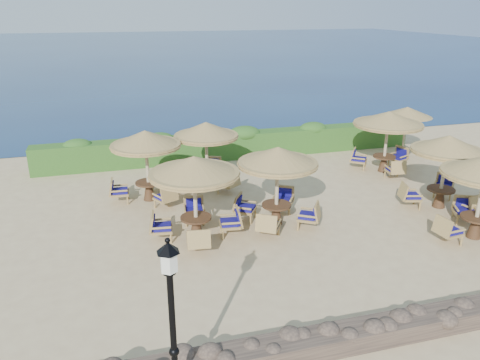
# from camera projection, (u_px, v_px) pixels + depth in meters

# --- Properties ---
(ground) EXTENTS (120.00, 120.00, 0.00)m
(ground) POSITION_uv_depth(u_px,v_px,m) (289.00, 220.00, 15.79)
(ground) COLOR tan
(ground) RESTS_ON ground
(sea) EXTENTS (160.00, 160.00, 0.00)m
(sea) POSITION_uv_depth(u_px,v_px,m) (139.00, 49.00, 78.99)
(sea) COLOR #0B1F47
(sea) RESTS_ON ground
(hedge) EXTENTS (18.00, 0.90, 1.20)m
(hedge) POSITION_uv_depth(u_px,v_px,m) (234.00, 145.00, 22.08)
(hedge) COLOR #244E19
(hedge) RESTS_ON ground
(stone_wall) EXTENTS (15.00, 0.65, 0.44)m
(stone_wall) POSITION_uv_depth(u_px,v_px,m) (394.00, 328.00, 10.12)
(stone_wall) COLOR brown
(stone_wall) RESTS_ON ground
(lamp_post) EXTENTS (0.44, 0.44, 3.31)m
(lamp_post) POSITION_uv_depth(u_px,v_px,m) (173.00, 335.00, 7.90)
(lamp_post) COLOR black
(lamp_post) RESTS_ON ground
(extra_parasol) EXTENTS (2.30, 2.30, 2.41)m
(extra_parasol) POSITION_uv_depth(u_px,v_px,m) (407.00, 112.00, 21.70)
(extra_parasol) COLOR tan
(extra_parasol) RESTS_ON ground
(cafe_set_0) EXTENTS (2.86, 2.86, 2.65)m
(cafe_set_0) POSITION_uv_depth(u_px,v_px,m) (195.00, 183.00, 13.95)
(cafe_set_0) COLOR tan
(cafe_set_0) RESTS_ON ground
(cafe_set_1) EXTENTS (2.73, 2.73, 2.65)m
(cafe_set_1) POSITION_uv_depth(u_px,v_px,m) (277.00, 174.00, 14.88)
(cafe_set_1) COLOR tan
(cafe_set_1) RESTS_ON ground
(cafe_set_3) EXTENTS (2.69, 2.77, 2.65)m
(cafe_set_3) POSITION_uv_depth(u_px,v_px,m) (146.00, 152.00, 16.79)
(cafe_set_3) COLOR tan
(cafe_set_3) RESTS_ON ground
(cafe_set_4) EXTENTS (2.68, 2.76, 2.65)m
(cafe_set_4) POSITION_uv_depth(u_px,v_px,m) (206.00, 143.00, 18.00)
(cafe_set_4) COLOR tan
(cafe_set_4) RESTS_ON ground
(cafe_set_5) EXTENTS (2.92, 2.92, 2.65)m
(cafe_set_5) POSITION_uv_depth(u_px,v_px,m) (388.00, 128.00, 19.76)
(cafe_set_5) COLOR tan
(cafe_set_5) RESTS_ON ground
(cafe_set_6) EXTENTS (2.68, 2.68, 2.65)m
(cafe_set_6) POSITION_uv_depth(u_px,v_px,m) (446.00, 159.00, 16.17)
(cafe_set_6) COLOR tan
(cafe_set_6) RESTS_ON ground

